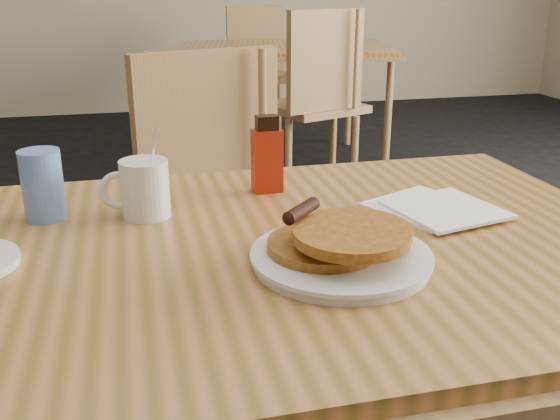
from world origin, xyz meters
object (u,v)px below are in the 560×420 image
object	(u,v)px
neighbor_table	(283,52)
pancake_plate	(342,248)
chair_main_far	(216,199)
blue_tumbler	(43,185)
chair_neighbor_far	(259,61)
coffee_mug	(143,188)
syrup_bottle	(267,157)
chair_neighbor_near	(319,89)
main_table	(274,267)

from	to	relation	value
neighbor_table	pancake_plate	world-z (taller)	pancake_plate
chair_main_far	blue_tumbler	distance (m)	0.69
chair_main_far	chair_neighbor_far	size ratio (longest dim) A/B	1.00
chair_neighbor_far	coffee_mug	bearing A→B (deg)	-105.78
chair_neighbor_far	syrup_bottle	distance (m)	3.60
pancake_plate	coffee_mug	world-z (taller)	coffee_mug
pancake_plate	syrup_bottle	bearing A→B (deg)	95.18
coffee_mug	syrup_bottle	size ratio (longest dim) A/B	1.05
pancake_plate	coffee_mug	bearing A→B (deg)	134.94
neighbor_table	chair_neighbor_near	world-z (taller)	chair_neighbor_near
pancake_plate	chair_main_far	bearing A→B (deg)	94.67
chair_main_far	chair_neighbor_near	world-z (taller)	chair_neighbor_near
chair_main_far	chair_neighbor_near	size ratio (longest dim) A/B	0.95
pancake_plate	main_table	bearing A→B (deg)	127.37
pancake_plate	syrup_bottle	xyz separation A→B (m)	(-0.03, 0.35, 0.04)
main_table	neighbor_table	distance (m)	3.11
blue_tumbler	neighbor_table	bearing A→B (deg)	68.61
chair_neighbor_far	neighbor_table	bearing A→B (deg)	-91.08
neighbor_table	blue_tumbler	size ratio (longest dim) A/B	12.64
main_table	chair_neighbor_near	bearing A→B (deg)	71.35
chair_neighbor_near	pancake_plate	world-z (taller)	chair_neighbor_near
main_table	chair_neighbor_near	size ratio (longest dim) A/B	1.23
blue_tumbler	coffee_mug	bearing A→B (deg)	-8.68
coffee_mug	blue_tumbler	xyz separation A→B (m)	(-0.16, 0.02, 0.01)
chair_neighbor_far	main_table	bearing A→B (deg)	-102.44
chair_main_far	chair_neighbor_near	distance (m)	1.72
neighbor_table	syrup_bottle	bearing A→B (deg)	-104.42
main_table	chair_neighbor_near	xyz separation A→B (m)	(0.77, 2.27, -0.11)
main_table	coffee_mug	xyz separation A→B (m)	(-0.19, 0.17, 0.09)
chair_neighbor_far	blue_tumbler	xyz separation A→B (m)	(-1.10, -3.58, 0.24)
main_table	chair_neighbor_far	size ratio (longest dim) A/B	1.29
main_table	syrup_bottle	bearing A→B (deg)	79.92
chair_neighbor_near	pancake_plate	size ratio (longest dim) A/B	3.88
chair_neighbor_far	coffee_mug	distance (m)	3.73
neighbor_table	chair_neighbor_near	size ratio (longest dim) A/B	1.50
chair_neighbor_near	coffee_mug	world-z (taller)	chair_neighbor_near
chair_neighbor_far	coffee_mug	size ratio (longest dim) A/B	6.25
chair_main_far	coffee_mug	world-z (taller)	chair_main_far
coffee_mug	syrup_bottle	bearing A→B (deg)	10.75
main_table	syrup_bottle	size ratio (longest dim) A/B	8.45
main_table	pancake_plate	xyz separation A→B (m)	(0.08, -0.10, 0.07)
main_table	syrup_bottle	distance (m)	0.27
chair_neighbor_far	blue_tumbler	world-z (taller)	chair_neighbor_far
chair_main_far	coffee_mug	distance (m)	0.64
chair_main_far	syrup_bottle	world-z (taller)	chair_main_far
syrup_bottle	blue_tumbler	bearing A→B (deg)	-174.05
chair_neighbor_near	pancake_plate	xyz separation A→B (m)	(-0.69, -2.37, 0.17)
neighbor_table	chair_main_far	bearing A→B (deg)	-108.18
chair_neighbor_near	blue_tumbler	bearing A→B (deg)	-139.08
main_table	pancake_plate	world-z (taller)	pancake_plate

